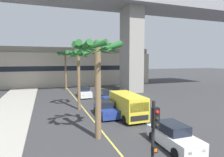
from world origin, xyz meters
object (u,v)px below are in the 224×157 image
object	(u,v)px
car_queue_front	(84,92)
palm_tree_far_median	(78,60)
traffic_light_median_near	(154,141)
car_queue_third	(173,136)
car_queue_fourth	(106,96)
delivery_van	(127,105)
palm_tree_mid_median	(97,59)
car_queue_second	(106,109)
palm_tree_near_median	(65,57)

from	to	relation	value
car_queue_front	palm_tree_far_median	bearing A→B (deg)	-105.84
car_queue_front	traffic_light_median_near	world-z (taller)	traffic_light_median_near
car_queue_third	palm_tree_far_median	distance (m)	13.29
palm_tree_far_median	car_queue_fourth	bearing A→B (deg)	35.62
car_queue_third	delivery_van	size ratio (longest dim) A/B	0.79
car_queue_fourth	palm_tree_far_median	size ratio (longest dim) A/B	0.60
car_queue_front	car_queue_third	bearing A→B (deg)	-83.53
car_queue_fourth	palm_tree_mid_median	size ratio (longest dim) A/B	0.58
car_queue_second	delivery_van	bearing A→B (deg)	-35.50
traffic_light_median_near	palm_tree_far_median	world-z (taller)	palm_tree_far_median
car_queue_front	car_queue_second	size ratio (longest dim) A/B	1.00
palm_tree_mid_median	palm_tree_far_median	size ratio (longest dim) A/B	1.03
car_queue_fourth	palm_tree_far_median	world-z (taller)	palm_tree_far_median
palm_tree_near_median	palm_tree_far_median	bearing A→B (deg)	-90.61
car_queue_third	palm_tree_mid_median	xyz separation A→B (m)	(-4.29, 3.01, 5.04)
car_queue_third	palm_tree_far_median	world-z (taller)	palm_tree_far_median
car_queue_fourth	delivery_van	bearing A→B (deg)	-91.61
car_queue_front	palm_tree_near_median	bearing A→B (deg)	102.95
delivery_van	palm_tree_mid_median	distance (m)	7.14
car_queue_second	delivery_van	size ratio (longest dim) A/B	0.79
car_queue_second	car_queue_fourth	distance (m)	6.73
palm_tree_mid_median	palm_tree_far_median	bearing A→B (deg)	89.34
palm_tree_far_median	car_queue_third	bearing A→B (deg)	-70.06
palm_tree_near_median	car_queue_fourth	bearing A→B (deg)	-72.26
car_queue_second	car_queue_fourth	xyz separation A→B (m)	(2.03, 6.42, 0.00)
car_queue_second	car_queue_fourth	size ratio (longest dim) A/B	1.01
car_queue_front	car_queue_third	world-z (taller)	same
car_queue_third	car_queue_fourth	bearing A→B (deg)	90.10
delivery_van	palm_tree_far_median	xyz separation A→B (m)	(-3.95, 4.73, 4.48)
car_queue_third	palm_tree_mid_median	bearing A→B (deg)	144.92
traffic_light_median_near	palm_tree_far_median	size ratio (longest dim) A/B	0.61
traffic_light_median_near	palm_tree_near_median	bearing A→B (deg)	89.93
palm_tree_near_median	car_queue_second	bearing A→B (deg)	-84.05
car_queue_fourth	palm_tree_far_median	distance (m)	7.19
traffic_light_median_near	palm_tree_near_median	size ratio (longest dim) A/B	0.57
palm_tree_mid_median	delivery_van	bearing A→B (deg)	43.28
delivery_van	palm_tree_far_median	size ratio (longest dim) A/B	0.76
car_queue_front	car_queue_fourth	bearing A→B (deg)	-63.76
car_queue_fourth	traffic_light_median_near	size ratio (longest dim) A/B	0.98
palm_tree_near_median	palm_tree_mid_median	size ratio (longest dim) A/B	1.04
car_queue_front	car_queue_second	xyz separation A→B (m)	(0.08, -10.70, 0.00)
car_queue_front	car_queue_second	world-z (taller)	same
car_queue_front	car_queue_fourth	distance (m)	4.77
car_queue_fourth	traffic_light_median_near	xyz separation A→B (m)	(-4.04, -18.61, 1.99)
car_queue_second	palm_tree_near_median	xyz separation A→B (m)	(-1.97, 18.93, 5.60)
palm_tree_far_median	car_queue_second	bearing A→B (deg)	-58.08
delivery_van	palm_tree_far_median	bearing A→B (deg)	129.89
car_queue_fourth	car_queue_front	bearing A→B (deg)	116.24
palm_tree_far_median	delivery_van	bearing A→B (deg)	-50.11
car_queue_front	delivery_van	size ratio (longest dim) A/B	0.79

